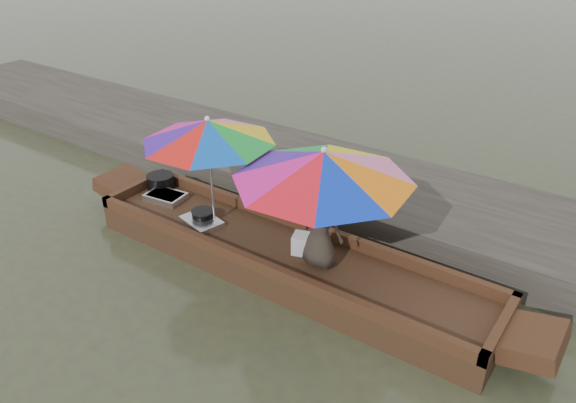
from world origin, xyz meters
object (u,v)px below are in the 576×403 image
Objects in this scene: supply_bag at (304,244)px; umbrella_bow at (211,172)px; tray_crayfish at (166,197)px; vendor at (321,223)px; boat_hull at (284,260)px; charcoal_grill at (203,216)px; tray_scallop at (201,221)px; cooking_pot at (161,182)px; umbrella_stern at (322,208)px.

umbrella_bow is at bearing -176.93° from supply_bag.
vendor reaches higher than tray_crayfish.
vendor is at bearing -1.22° from boat_hull.
umbrella_bow reaches higher than charcoal_grill.
supply_bag is 0.55m from vendor.
cooking_pot is at bearing 160.82° from tray_scallop.
cooking_pot is 0.73× the size of tray_scallop.
umbrella_bow reaches higher than supply_bag.
charcoal_grill is (0.88, -0.14, 0.02)m from tray_crayfish.
charcoal_grill is 0.17× the size of umbrella_bow.
charcoal_grill is at bearing -177.63° from boat_hull.
vendor is 0.19m from umbrella_stern.
tray_crayfish is 0.49× the size of vendor.
vendor reaches higher than supply_bag.
umbrella_bow is at bearing 180.00° from boat_hull.
supply_bag is (1.60, 0.13, 0.06)m from charcoal_grill.
supply_bag is at bearing -4.78° from cooking_pot.
tray_scallop is at bearing -172.80° from supply_bag.
tray_scallop is at bearing -176.28° from umbrella_stern.
umbrella_bow is at bearing 180.00° from umbrella_stern.
vendor is at bearing -91.78° from umbrella_stern.
vendor reaches higher than tray_scallop.
tray_crayfish is 1.00× the size of tray_scallop.
cooking_pot is 1.57m from umbrella_bow.
umbrella_bow reaches higher than tray_scallop.
cooking_pot is 0.36× the size of vendor.
tray_scallop is 1.91× the size of charcoal_grill.
tray_scallop is 1.95m from vendor.
tray_scallop is at bearing 8.24° from vendor.
tray_crayfish is 1.28m from umbrella_bow.
tray_crayfish is at bearing 177.77° from boat_hull.
umbrella_stern is (0.29, -0.08, 0.65)m from supply_bag.
tray_crayfish is at bearing 170.85° from charcoal_grill.
umbrella_bow is at bearing 18.75° from charcoal_grill.
supply_bag is at bearing 7.20° from tray_scallop.
vendor is (3.12, -0.33, 0.47)m from cooking_pot.
cooking_pot is 1.40× the size of charcoal_grill.
umbrella_bow is (0.16, 0.06, 0.71)m from charcoal_grill.
charcoal_grill is 0.14× the size of umbrella_stern.
boat_hull is 3.19× the size of umbrella_bow.
boat_hull is 2.64× the size of umbrella_stern.
supply_bag reaches higher than boat_hull.
supply_bag is 0.13× the size of umbrella_stern.
boat_hull is 0.41m from supply_bag.
umbrella_stern reaches higher than vendor.
boat_hull is 4.84× the size of vendor.
cooking_pot reaches higher than tray_scallop.
tray_scallop reaches higher than boat_hull.
boat_hull is 1.10m from umbrella_stern.
boat_hull is at bearing -6.97° from cooking_pot.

